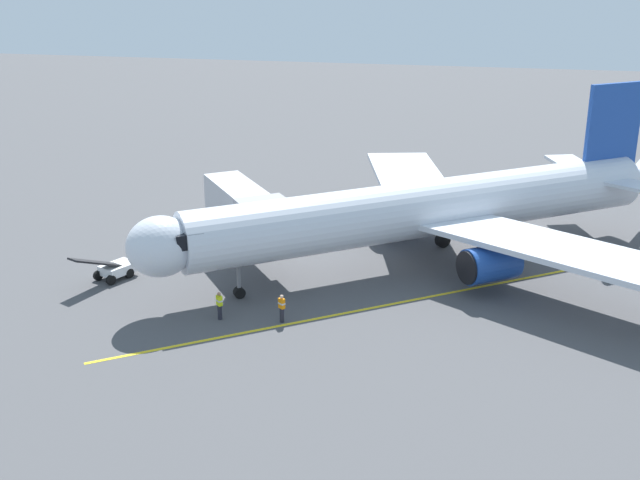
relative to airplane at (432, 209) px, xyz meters
name	(u,v)px	position (x,y,z in m)	size (l,w,h in m)	color
ground_plane	(407,267)	(1.41, 0.92, -4.00)	(220.00, 220.00, 0.00)	#4C4C4F
apron_lead_in_line	(416,299)	(0.22, 6.17, -4.00)	(0.24, 40.00, 0.01)	yellow
airplane	(432,209)	(0.00, 0.00, 0.00)	(34.51, 31.62, 11.50)	silver
jet_bridge	(247,211)	(12.23, 2.57, -0.24)	(8.61, 10.24, 5.40)	#B7B7BC
ground_crew_marshaller	(282,308)	(7.45, 11.12, -3.12)	(0.47, 0.44, 1.71)	#23232D
ground_crew_wing_walker	(219,305)	(11.08, 11.56, -3.12)	(0.46, 0.45, 1.71)	#23232D
belt_loader_portside	(114,268)	(19.94, 7.18, -3.29)	(2.97, 4.67, 2.32)	white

